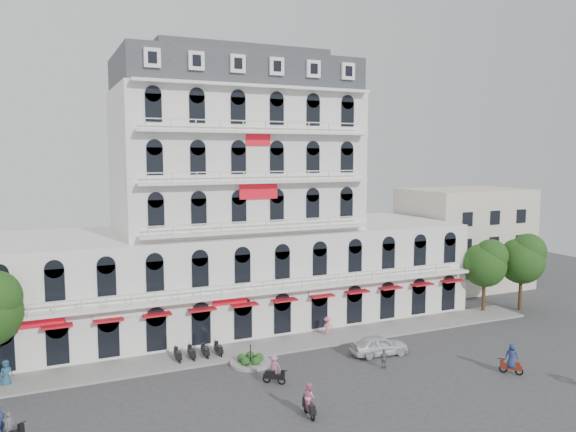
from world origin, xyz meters
The scene contains 17 objects.
ground centered at (0.00, 0.00, 0.00)m, with size 120.00×120.00×0.00m, color #38383A.
sidewalk centered at (0.00, 9.00, 0.08)m, with size 53.00×4.00×0.16m, color gray.
main_building centered at (0.00, 18.00, 9.96)m, with size 45.00×15.00×25.80m.
flank_building_east centered at (30.00, 20.00, 6.00)m, with size 14.00×10.00×12.00m, color beige.
traffic_island centered at (-3.00, 6.00, 0.26)m, with size 3.20×3.20×1.60m.
parked_scooter_row centered at (-6.35, 8.80, 0.00)m, with size 4.40×1.80×1.10m, color black, non-canonical shape.
tree_east_inner centered at (24.05, 9.98, 5.21)m, with size 4.40×4.37×7.57m.
tree_east_outer centered at (28.05, 8.98, 5.55)m, with size 4.65×4.65×8.05m.
parked_car centered at (7.24, 3.77, 0.80)m, with size 1.89×4.69×1.60m, color silver.
rider_west centered at (-19.40, -0.03, 0.86)m, with size 1.45×1.16×1.99m.
rider_southwest centered at (-2.70, -3.63, 1.11)m, with size 0.70×1.70×2.18m.
rider_east centered at (13.93, -3.59, 1.18)m, with size 1.25×1.36×2.31m.
rider_center centered at (-2.75, 1.90, 1.10)m, with size 1.38×1.23×2.10m.
pedestrian_left centered at (-20.00, 9.14, 0.95)m, with size 0.92×0.60×1.89m, color navy.
pedestrian_mid centered at (5.96, 1.14, 0.75)m, with size 0.88×0.37×1.50m, color slate.
pedestrian_right centered at (5.55, 9.50, 0.91)m, with size 1.17×0.67×1.81m, color #D97381.
pedestrian_far centered at (-20.00, 1.48, 0.88)m, with size 0.64×0.42×1.77m, color navy.
Camera 1 is at (-17.39, -33.30, 16.08)m, focal length 35.00 mm.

